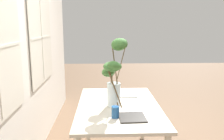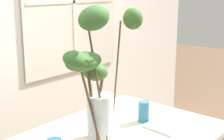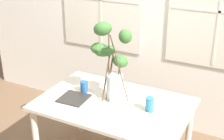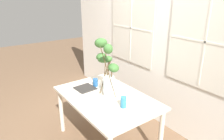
% 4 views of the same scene
% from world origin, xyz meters
% --- Properties ---
extents(vase_with_branches, '(0.47, 0.34, 0.77)m').
position_xyz_m(vase_with_branches, '(-0.05, 0.05, 1.09)').
color(vase_with_branches, silver).
rests_on(vase_with_branches, dining_table).
extents(drinking_glass_blue_right, '(0.07, 0.07, 0.13)m').
position_xyz_m(drinking_glass_blue_right, '(0.34, 0.01, 0.79)').
color(drinking_glass_blue_right, teal).
rests_on(drinking_glass_blue_right, dining_table).
extents(plate_square_right, '(0.23, 0.23, 0.01)m').
position_xyz_m(plate_square_right, '(0.36, -0.15, 0.74)').
color(plate_square_right, white).
rests_on(plate_square_right, dining_table).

